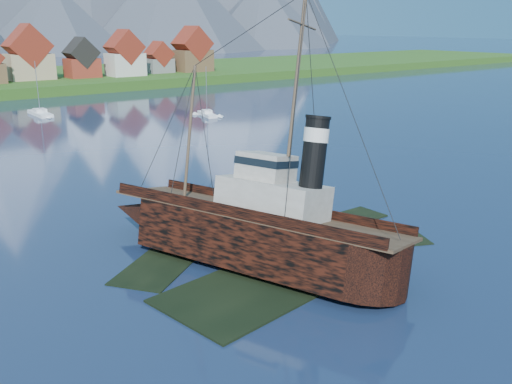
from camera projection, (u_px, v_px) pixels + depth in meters
ground at (280, 266)px, 49.83m from camera, size 1400.00×1400.00×0.00m
shoal at (280, 257)px, 52.60m from camera, size 31.71×21.24×1.14m
tugboat_wreck at (241, 226)px, 50.59m from camera, size 7.17×30.87×24.47m
sailboat_d at (207, 115)px, 130.02m from camera, size 4.21×8.73×11.56m
sailboat_e at (40, 114)px, 130.77m from camera, size 2.89×11.00×12.72m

